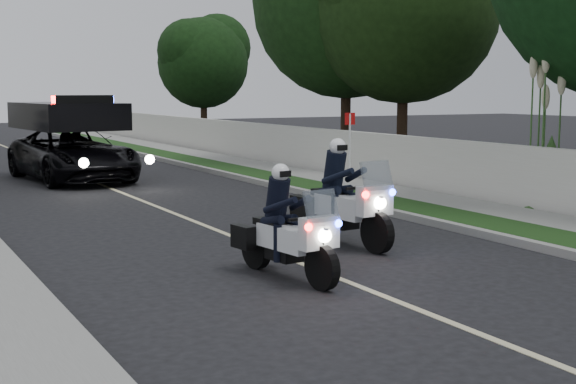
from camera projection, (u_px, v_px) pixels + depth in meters
name	position (u px, v px, depth m)	size (l,w,h in m)	color
ground	(339.00, 279.00, 11.56)	(120.00, 120.00, 0.00)	black
curb_right	(275.00, 185.00, 22.21)	(0.20, 60.00, 0.15)	gray
grass_verge	(296.00, 184.00, 22.54)	(1.20, 60.00, 0.16)	#193814
sidewalk_right	(335.00, 181.00, 23.15)	(1.40, 60.00, 0.16)	gray
property_wall	(364.00, 157.00, 23.53)	(0.22, 60.00, 1.50)	beige
lane_marking	(133.00, 197.00, 20.30)	(0.12, 50.00, 0.01)	#BFB78C
police_moto_left	(286.00, 278.00, 11.58)	(0.70, 1.99, 1.69)	silver
police_moto_right	(342.00, 244.00, 14.12)	(0.78, 2.24, 1.90)	silver
police_suv	(74.00, 180.00, 24.07)	(2.65, 5.72, 2.78)	black
sign_post	(349.00, 188.00, 22.31)	(0.34, 0.34, 2.18)	#AD0C11
pampas_far	(549.00, 212.00, 17.92)	(1.35, 1.35, 3.87)	beige
tree_right_c	(401.00, 171.00, 26.85)	(6.35, 6.35, 10.59)	#1A3410
tree_right_d	(345.00, 166.00, 28.72)	(6.76, 6.76, 11.27)	#183812
tree_right_e	(204.00, 141.00, 42.91)	(4.87, 4.87, 8.12)	black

